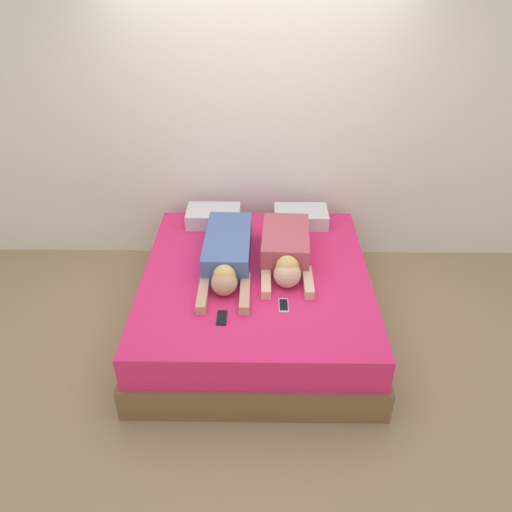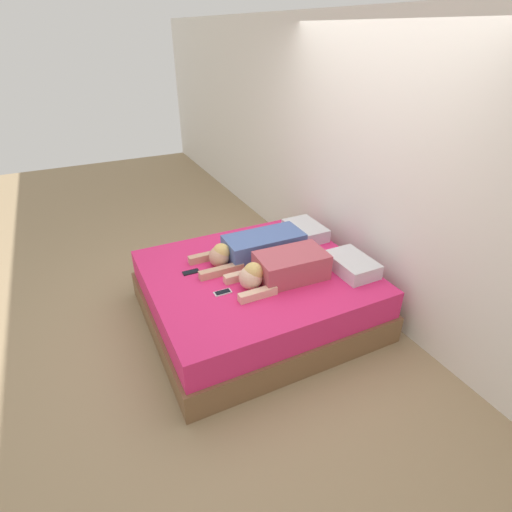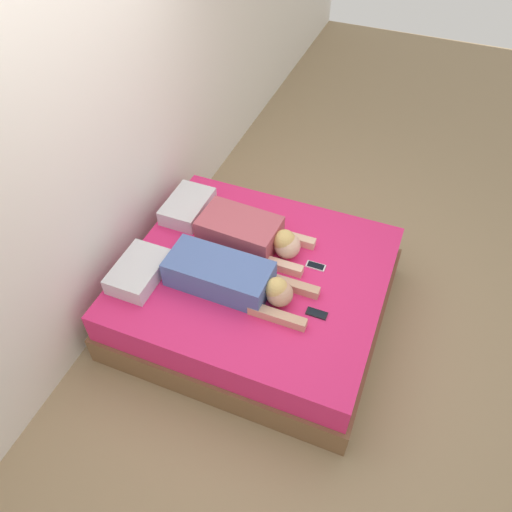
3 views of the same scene
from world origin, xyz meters
TOP-DOWN VIEW (x-y plane):
  - ground_plane at (0.00, 0.00)m, footprint 12.00×12.00m
  - wall_back at (0.00, 1.14)m, footprint 12.00×0.06m
  - bed at (0.00, 0.00)m, footprint 1.79×1.97m
  - pillow_head_left at (-0.39, 0.77)m, footprint 0.47×0.31m
  - pillow_head_right at (0.39, 0.77)m, footprint 0.47×0.31m
  - person_left at (-0.22, 0.10)m, footprint 0.37×1.09m
  - person_right at (0.23, 0.13)m, footprint 0.39×0.88m
  - cell_phone_left at (-0.23, -0.54)m, footprint 0.07×0.15m
  - cell_phone_right at (0.20, -0.41)m, footprint 0.07×0.15m

SIDE VIEW (x-z plane):
  - ground_plane at x=0.00m, z-range 0.00..0.00m
  - bed at x=0.00m, z-range 0.00..0.52m
  - cell_phone_left at x=-0.23m, z-range 0.52..0.53m
  - cell_phone_right at x=0.20m, z-range 0.52..0.53m
  - pillow_head_left at x=-0.39m, z-range 0.52..0.65m
  - pillow_head_right at x=0.39m, z-range 0.52..0.65m
  - person_left at x=-0.22m, z-range 0.51..0.73m
  - person_right at x=0.23m, z-range 0.52..0.75m
  - wall_back at x=0.00m, z-range 0.00..2.60m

